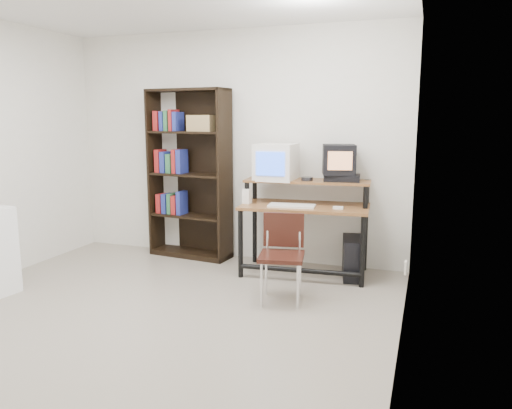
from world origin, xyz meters
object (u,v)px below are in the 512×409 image
(crt_tv, at_px, (339,160))
(school_chair, at_px, (282,248))
(computer_desk, at_px, (305,208))
(crt_monitor, at_px, (276,162))
(bookshelf, at_px, (190,173))
(pc_tower, at_px, (353,258))

(crt_tv, height_order, school_chair, crt_tv)
(computer_desk, xyz_separation_m, crt_tv, (0.31, 0.14, 0.50))
(crt_monitor, bearing_deg, school_chair, -69.32)
(crt_tv, xyz_separation_m, bookshelf, (-1.75, 0.10, -0.21))
(computer_desk, relative_size, crt_monitor, 3.23)
(crt_monitor, distance_m, school_chair, 1.17)
(crt_monitor, distance_m, bookshelf, 1.12)
(crt_tv, height_order, pc_tower, crt_tv)
(crt_tv, bearing_deg, computer_desk, -170.25)
(school_chair, distance_m, bookshelf, 1.85)
(crt_tv, relative_size, bookshelf, 0.20)
(bookshelf, bearing_deg, crt_monitor, -2.45)
(school_chair, bearing_deg, bookshelf, 133.08)
(computer_desk, xyz_separation_m, bookshelf, (-1.44, 0.24, 0.30))
(computer_desk, distance_m, crt_monitor, 0.58)
(crt_monitor, height_order, pc_tower, crt_monitor)
(pc_tower, distance_m, bookshelf, 2.11)
(school_chair, bearing_deg, pc_tower, 47.57)
(crt_tv, relative_size, pc_tower, 0.87)
(crt_monitor, relative_size, pc_tower, 0.93)
(pc_tower, distance_m, school_chair, 1.01)
(crt_monitor, distance_m, pc_tower, 1.28)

